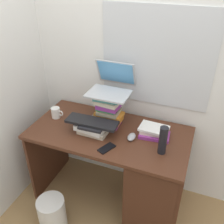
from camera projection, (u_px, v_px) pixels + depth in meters
name	position (u px, v px, depth m)	size (l,w,h in m)	color
ground_plane	(110.00, 196.00, 2.48)	(6.00, 6.00, 0.00)	#9E7A4C
wall_back	(126.00, 56.00, 2.11)	(6.00, 0.06, 2.60)	white
wall_left	(13.00, 58.00, 2.08)	(0.05, 6.00, 2.60)	silver
desk	(144.00, 176.00, 2.14)	(1.32, 0.66, 0.78)	#4C2819
book_stack_tall	(109.00, 109.00, 2.11)	(0.26, 0.20, 0.28)	#8C338C
book_stack_keyboard_riser	(93.00, 128.00, 2.04)	(0.26, 0.20, 0.10)	beige
book_stack_side	(154.00, 132.00, 2.01)	(0.25, 0.18, 0.08)	#8C338C
laptop	(112.00, 85.00, 2.06)	(0.34, 0.34, 0.24)	#B7BABF
keyboard	(92.00, 122.00, 2.00)	(0.42, 0.14, 0.02)	black
computer_mouse	(132.00, 137.00, 1.99)	(0.06, 0.10, 0.04)	#A5A8AD
mug	(56.00, 113.00, 2.25)	(0.11, 0.08, 0.09)	white
water_bottle	(163.00, 140.00, 1.80)	(0.06, 0.06, 0.22)	black
cell_phone	(107.00, 148.00, 1.89)	(0.07, 0.14, 0.01)	black
wastebasket	(52.00, 214.00, 2.13)	(0.23, 0.23, 0.31)	silver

